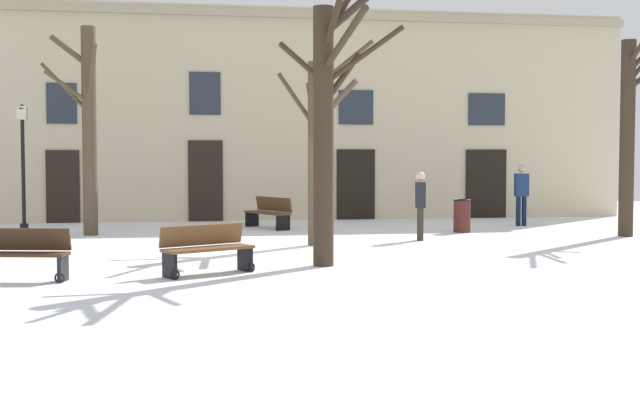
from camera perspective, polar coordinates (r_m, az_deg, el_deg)
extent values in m
plane|color=white|center=(16.39, 1.03, -3.85)|extent=(36.73, 36.73, 0.00)
cube|color=beige|center=(25.72, -2.70, 6.12)|extent=(22.96, 0.40, 6.76)
cube|color=tan|center=(25.85, -2.65, 13.10)|extent=(22.96, 0.30, 0.24)
cube|color=black|center=(25.61, -17.84, 0.92)|extent=(0.99, 0.08, 2.22)
cube|color=#262D38|center=(25.66, -17.92, 6.57)|extent=(0.89, 0.06, 1.24)
cube|color=black|center=(25.31, -8.15, 1.36)|extent=(1.07, 0.08, 2.53)
cube|color=#262D38|center=(25.39, -8.20, 7.52)|extent=(0.96, 0.06, 1.33)
cube|color=black|center=(25.84, 2.56, 1.11)|extent=(1.25, 0.08, 2.26)
cube|color=#262D38|center=(25.89, 2.57, 6.61)|extent=(1.13, 0.06, 1.10)
cube|color=black|center=(27.08, 11.73, 1.14)|extent=(1.39, 0.08, 2.26)
cube|color=#262D38|center=(27.12, 11.78, 6.34)|extent=(1.25, 0.06, 1.05)
cylinder|color=#4C3D2D|center=(21.16, -16.10, 4.71)|extent=(0.36, 0.36, 5.28)
cylinder|color=#4C3D2D|center=(21.04, -17.56, 7.66)|extent=(1.07, 0.62, 0.82)
cylinder|color=#4C3D2D|center=(21.42, -17.68, 7.61)|extent=(1.27, 0.35, 1.31)
cylinder|color=#4C3D2D|center=(20.64, -15.94, 8.73)|extent=(0.42, 1.30, 1.28)
cylinder|color=#4C3D2D|center=(21.37, -17.39, 10.10)|extent=(0.99, 0.16, 0.82)
cylinder|color=#4C3D2D|center=(21.65, -16.09, 7.89)|extent=(0.20, 0.92, 0.74)
cylinder|color=#4C3D2D|center=(17.92, -0.30, 3.29)|extent=(0.36, 0.36, 4.10)
cylinder|color=#4C3D2D|center=(17.51, -0.18, 9.82)|extent=(0.21, 1.15, 0.83)
cylinder|color=#4C3D2D|center=(17.62, 1.12, 6.94)|extent=(0.90, 0.97, 1.00)
cylinder|color=#4C3D2D|center=(18.34, -1.64, 7.09)|extent=(0.86, 0.98, 1.35)
cylinder|color=#4C3D2D|center=(17.92, 1.73, 9.63)|extent=(1.29, 0.58, 1.07)
cylinder|color=#4C3D2D|center=(18.49, -0.59, 6.70)|extent=(0.12, 1.14, 1.17)
cylinder|color=#382B1E|center=(14.42, 0.25, 4.50)|extent=(0.37, 0.37, 4.66)
cylinder|color=#382B1E|center=(14.49, 3.09, 10.23)|extent=(1.45, 0.46, 1.08)
cylinder|color=#382B1E|center=(14.67, -1.31, 9.76)|extent=(0.84, 0.54, 0.80)
cylinder|color=#382B1E|center=(14.77, 1.48, 13.25)|extent=(0.76, 0.23, 1.13)
cylinder|color=#382B1E|center=(14.28, 0.99, 12.65)|extent=(0.38, 0.88, 1.22)
cylinder|color=#382B1E|center=(14.57, 1.52, 8.57)|extent=(0.76, 0.17, 0.99)
cylinder|color=#382B1E|center=(14.66, 2.96, 13.90)|extent=(1.43, 0.45, 1.24)
cylinder|color=#382B1E|center=(13.90, 1.69, 11.29)|extent=(0.59, 1.53, 0.98)
cylinder|color=#382B1E|center=(21.47, 21.03, 4.10)|extent=(0.36, 0.36, 4.90)
cylinder|color=black|center=(23.05, -20.38, 1.65)|extent=(0.10, 0.10, 3.00)
cylinder|color=black|center=(23.12, -20.32, -1.82)|extent=(0.22, 0.22, 0.20)
cube|color=beige|center=(23.08, -20.45, 5.83)|extent=(0.24, 0.24, 0.36)
cone|color=black|center=(23.09, -20.46, 6.27)|extent=(0.30, 0.30, 0.14)
cylinder|color=#4C1E19|center=(21.54, 10.08, -1.16)|extent=(0.44, 0.44, 0.84)
torus|color=black|center=(21.52, 10.09, 0.00)|extent=(0.47, 0.47, 0.04)
cube|color=brown|center=(13.50, -7.95, -3.45)|extent=(1.59, 1.16, 0.05)
cube|color=brown|center=(13.66, -8.40, -2.47)|extent=(1.42, 0.85, 0.35)
cube|color=black|center=(13.19, -10.66, -4.58)|extent=(0.25, 0.40, 0.44)
torus|color=black|center=(13.04, -10.29, -5.27)|extent=(0.16, 0.11, 0.17)
cube|color=black|center=(13.90, -5.36, -4.16)|extent=(0.25, 0.40, 0.44)
torus|color=black|center=(13.76, -4.95, -4.81)|extent=(0.16, 0.11, 0.17)
cube|color=#51331E|center=(22.44, -3.79, -0.92)|extent=(1.21, 1.81, 0.05)
cube|color=#51331E|center=(22.54, -3.33, -0.30)|extent=(0.88, 1.64, 0.40)
cube|color=black|center=(23.17, -4.87, -1.35)|extent=(0.41, 0.24, 0.44)
torus|color=black|center=(23.09, -5.26, -1.71)|extent=(0.10, 0.17, 0.17)
cube|color=black|center=(21.76, -2.65, -1.62)|extent=(0.41, 0.24, 0.44)
torus|color=black|center=(21.67, -3.06, -2.00)|extent=(0.10, 0.17, 0.17)
cube|color=#3D2819|center=(13.52, -20.69, -3.64)|extent=(1.59, 0.70, 0.05)
cube|color=#3D2819|center=(13.66, -20.40, -2.63)|extent=(1.53, 0.42, 0.36)
cube|color=black|center=(13.28, -17.84, -4.63)|extent=(0.13, 0.37, 0.43)
torus|color=black|center=(13.16, -18.06, -5.29)|extent=(0.17, 0.06, 0.17)
cylinder|color=#2D271E|center=(19.30, 7.13, -1.69)|extent=(0.14, 0.14, 0.79)
cylinder|color=#2D271E|center=(19.12, 7.18, -1.73)|extent=(0.14, 0.14, 0.79)
cube|color=black|center=(19.17, 7.17, 0.37)|extent=(0.29, 0.41, 0.61)
sphere|color=beige|center=(19.15, 7.17, 1.69)|extent=(0.22, 0.22, 0.22)
cylinder|color=black|center=(23.95, 13.94, -0.78)|extent=(0.14, 0.14, 0.86)
cylinder|color=black|center=(24.02, 14.34, -0.77)|extent=(0.14, 0.14, 0.86)
cube|color=navy|center=(23.95, 14.16, 1.05)|extent=(0.38, 0.22, 0.66)
sphere|color=tan|center=(23.94, 14.17, 2.20)|extent=(0.24, 0.24, 0.24)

